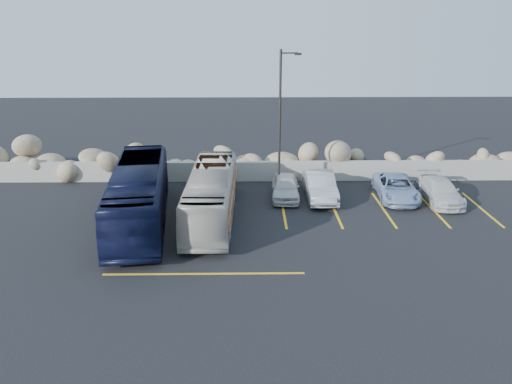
{
  "coord_description": "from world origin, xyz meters",
  "views": [
    {
      "loc": [
        0.82,
        -17.32,
        9.68
      ],
      "look_at": [
        1.13,
        4.0,
        2.08
      ],
      "focal_mm": 35.0,
      "sensor_mm": 36.0,
      "label": 1
    }
  ],
  "objects_px": {
    "car_a": "(285,187)",
    "car_d": "(396,188)",
    "car_c": "(440,191)",
    "car_b": "(320,186)",
    "vintage_bus": "(211,195)",
    "lamppost": "(281,120)",
    "tour_coach": "(139,195)"
  },
  "relations": [
    {
      "from": "vintage_bus",
      "to": "car_c",
      "type": "distance_m",
      "value": 12.55
    },
    {
      "from": "lamppost",
      "to": "car_b",
      "type": "relative_size",
      "value": 1.82
    },
    {
      "from": "lamppost",
      "to": "vintage_bus",
      "type": "relative_size",
      "value": 0.88
    },
    {
      "from": "tour_coach",
      "to": "car_c",
      "type": "distance_m",
      "value": 16.05
    },
    {
      "from": "lamppost",
      "to": "tour_coach",
      "type": "height_order",
      "value": "lamppost"
    },
    {
      "from": "vintage_bus",
      "to": "car_c",
      "type": "xyz_separation_m",
      "value": [
        12.32,
        2.27,
        -0.66
      ]
    },
    {
      "from": "vintage_bus",
      "to": "car_d",
      "type": "relative_size",
      "value": 2.05
    },
    {
      "from": "vintage_bus",
      "to": "car_d",
      "type": "bearing_deg",
      "value": 16.55
    },
    {
      "from": "tour_coach",
      "to": "car_c",
      "type": "xyz_separation_m",
      "value": [
        15.8,
        2.71,
        -0.83
      ]
    },
    {
      "from": "car_a",
      "to": "car_c",
      "type": "xyz_separation_m",
      "value": [
        8.43,
        -0.68,
        -0.03
      ]
    },
    {
      "from": "car_c",
      "to": "car_a",
      "type": "bearing_deg",
      "value": 176.29
    },
    {
      "from": "car_b",
      "to": "car_d",
      "type": "relative_size",
      "value": 0.99
    },
    {
      "from": "tour_coach",
      "to": "car_b",
      "type": "relative_size",
      "value": 2.35
    },
    {
      "from": "lamppost",
      "to": "car_a",
      "type": "xyz_separation_m",
      "value": [
        0.27,
        -0.62,
        -3.66
      ]
    },
    {
      "from": "lamppost",
      "to": "car_d",
      "type": "bearing_deg",
      "value": -6.86
    },
    {
      "from": "car_a",
      "to": "car_d",
      "type": "relative_size",
      "value": 0.84
    },
    {
      "from": "vintage_bus",
      "to": "car_d",
      "type": "xyz_separation_m",
      "value": [
        10.05,
        2.8,
        -0.65
      ]
    },
    {
      "from": "car_a",
      "to": "car_d",
      "type": "bearing_deg",
      "value": 1.22
    },
    {
      "from": "vintage_bus",
      "to": "car_a",
      "type": "distance_m",
      "value": 4.93
    },
    {
      "from": "car_a",
      "to": "car_d",
      "type": "xyz_separation_m",
      "value": [
        6.15,
        -0.15,
        -0.02
      ]
    },
    {
      "from": "car_a",
      "to": "lamppost",
      "type": "bearing_deg",
      "value": 116.4
    },
    {
      "from": "vintage_bus",
      "to": "lamppost",
      "type": "bearing_deg",
      "value": 45.63
    },
    {
      "from": "vintage_bus",
      "to": "car_a",
      "type": "bearing_deg",
      "value": 38.17
    },
    {
      "from": "car_a",
      "to": "tour_coach",
      "type": "bearing_deg",
      "value": -152.66
    },
    {
      "from": "lamppost",
      "to": "car_a",
      "type": "distance_m",
      "value": 3.72
    },
    {
      "from": "tour_coach",
      "to": "car_d",
      "type": "bearing_deg",
      "value": 6.31
    },
    {
      "from": "tour_coach",
      "to": "car_a",
      "type": "height_order",
      "value": "tour_coach"
    },
    {
      "from": "lamppost",
      "to": "car_c",
      "type": "distance_m",
      "value": 9.54
    },
    {
      "from": "car_c",
      "to": "car_d",
      "type": "bearing_deg",
      "value": 167.81
    },
    {
      "from": "tour_coach",
      "to": "car_d",
      "type": "xyz_separation_m",
      "value": [
        13.53,
        3.24,
        -0.82
      ]
    },
    {
      "from": "car_b",
      "to": "car_c",
      "type": "distance_m",
      "value": 6.54
    },
    {
      "from": "lamppost",
      "to": "car_a",
      "type": "relative_size",
      "value": 2.14
    }
  ]
}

